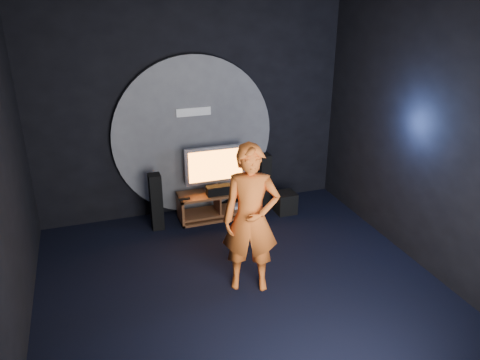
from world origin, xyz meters
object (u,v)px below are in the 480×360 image
at_px(tv, 215,167).
at_px(subwoofer, 285,202).
at_px(player, 251,219).
at_px(tower_speaker_right, 264,179).
at_px(media_console, 218,206).
at_px(tower_speaker_left, 156,202).

relative_size(tv, subwoofer, 2.77).
height_order(subwoofer, player, player).
xyz_separation_m(tower_speaker_right, subwoofer, (0.21, -0.43, -0.28)).
relative_size(media_console, tower_speaker_left, 1.40).
distance_m(media_console, tv, 0.67).
bearing_deg(player, tower_speaker_left, 134.48).
distance_m(tower_speaker_right, subwoofer, 0.56).
relative_size(tv, player, 0.52).
bearing_deg(tower_speaker_right, media_console, -165.89).
xyz_separation_m(tv, subwoofer, (1.13, -0.27, -0.68)).
bearing_deg(subwoofer, tower_speaker_right, 116.22).
bearing_deg(player, tower_speaker_right, 84.45).
xyz_separation_m(tower_speaker_left, subwoofer, (2.13, -0.14, -0.28)).
height_order(tv, tower_speaker_left, tv).
bearing_deg(tower_speaker_left, media_console, 3.97).
height_order(tower_speaker_left, player, player).
xyz_separation_m(subwoofer, player, (-1.27, -1.76, 0.77)).
distance_m(tower_speaker_left, player, 2.14).
bearing_deg(tower_speaker_right, subwoofer, -63.78).
xyz_separation_m(tv, tower_speaker_right, (0.91, 0.16, -0.41)).
distance_m(media_console, tower_speaker_left, 1.04).
bearing_deg(tv, tower_speaker_right, 9.97).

